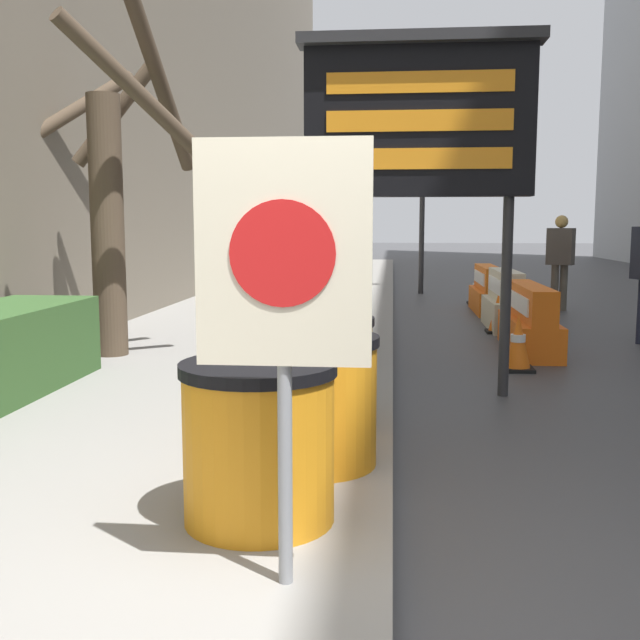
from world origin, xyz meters
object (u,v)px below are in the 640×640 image
Objects in this scene: barrel_drum_middle at (315,400)px; pedestrian_passerby at (560,255)px; traffic_cone_mid at (498,313)px; jersey_barrier_orange_near at (488,292)px; message_board at (418,123)px; jersey_barrier_cream at (505,303)px; barrel_drum_back at (321,371)px; traffic_cone_far at (518,343)px; jersey_barrier_orange_far at (529,322)px; traffic_cone_near at (477,288)px; barrel_drum_foreground at (259,442)px; warning_sign at (283,281)px; traffic_light_near_curb at (423,167)px.

barrel_drum_middle is 0.45× the size of pedestrian_passerby.
pedestrian_passerby is (1.53, 3.06, 0.75)m from traffic_cone_mid.
traffic_cone_mid is at bearing -93.56° from jersey_barrier_orange_near.
pedestrian_passerby is at bearing 68.19° from message_board.
jersey_barrier_cream is at bearing 71.90° from message_board.
barrel_drum_back is 6.30m from traffic_cone_mid.
barrel_drum_middle is 10.54m from pedestrian_passerby.
barrel_drum_back is (-0.05, 0.91, 0.00)m from barrel_drum_middle.
traffic_cone_far is (-0.19, -2.93, 0.01)m from traffic_cone_mid.
jersey_barrier_orange_far reaches higher than traffic_cone_near.
barrel_drum_foreground reaches higher than jersey_barrier_orange_far.
warning_sign reaches higher than traffic_cone_far.
barrel_drum_foreground is at bearing -103.83° from message_board.
jersey_barrier_orange_far is at bearing -84.18° from traffic_cone_mid.
barrel_drum_foreground is 0.45× the size of pedestrian_passerby.
jersey_barrier_orange_near reaches higher than traffic_cone_far.
barrel_drum_back is 2.75m from message_board.
barrel_drum_back is 1.29× the size of traffic_cone_mid.
warning_sign is at bearing -107.82° from jersey_barrier_orange_far.
barrel_drum_foreground is 0.44× the size of warning_sign.
jersey_barrier_cream is 6.29m from traffic_light_near_curb.
barrel_drum_back is at bearing 85.71° from barrel_drum_foreground.
barrel_drum_foreground is at bearing -103.02° from jersey_barrier_orange_near.
traffic_cone_far is at bearing -95.88° from jersey_barrier_cream.
traffic_cone_near is 7.02m from traffic_cone_far.
barrel_drum_foreground is at bearing -111.47° from jersey_barrier_orange_far.
jersey_barrier_cream is at bearing -89.40° from traffic_cone_near.
pedestrian_passerby reaches higher than jersey_barrier_cream.
traffic_cone_near is (2.18, 10.93, -0.23)m from barrel_drum_middle.
traffic_cone_far is at bearing -105.17° from jersey_barrier_orange_far.
warning_sign is 11.35m from jersey_barrier_orange_near.
barrel_drum_back is 2.63m from warning_sign.
jersey_barrier_orange_far is at bearing 74.83° from traffic_cone_far.
pedestrian_passerby reaches higher than barrel_drum_middle.
message_board is at bearing -100.24° from traffic_cone_near.
barrel_drum_middle is at bearing -103.14° from jersey_barrier_orange_near.
barrel_drum_middle is 1.29× the size of traffic_cone_mid.
barrel_drum_middle is 1.00× the size of barrel_drum_back.
traffic_light_near_curb is at bearing 85.04° from barrel_drum_middle.
jersey_barrier_orange_near is 1.05× the size of pedestrian_passerby.
message_board is (0.88, 3.56, 2.00)m from barrel_drum_foreground.
jersey_barrier_orange_far is at bearing 72.18° from warning_sign.
barrel_drum_back is at bearing -113.03° from message_board.
barrel_drum_foreground is 10.70m from jersey_barrier_orange_near.
jersey_barrier_cream is at bearing 70.53° from barrel_drum_back.
jersey_barrier_orange_far is 3.13× the size of traffic_cone_far.
barrel_drum_middle is 0.24× the size of message_board.
traffic_cone_far is at bearing -92.57° from traffic_cone_near.
jersey_barrier_cream is 0.88× the size of jersey_barrier_orange_near.
barrel_drum_foreground is 0.20× the size of traffic_light_near_curb.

